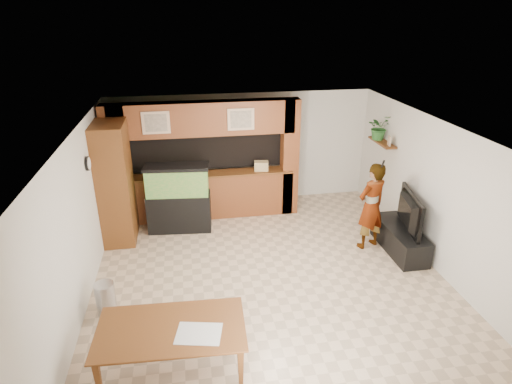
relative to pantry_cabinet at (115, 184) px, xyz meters
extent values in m
plane|color=tan|center=(2.70, -1.78, -1.20)|extent=(6.50, 6.50, 0.00)
plane|color=white|center=(2.70, -1.78, 1.40)|extent=(6.50, 6.50, 0.00)
plane|color=beige|center=(2.70, 1.47, 0.10)|extent=(6.00, 0.00, 6.00)
plane|color=beige|center=(-0.30, -1.78, 0.10)|extent=(0.00, 6.50, 6.50)
plane|color=beige|center=(5.70, -1.78, 0.10)|extent=(0.00, 6.50, 6.50)
cube|color=brown|center=(1.80, 0.67, -0.70)|extent=(3.80, 0.35, 1.00)
cube|color=brown|center=(1.80, 0.67, -0.18)|extent=(3.80, 0.43, 0.04)
cube|color=brown|center=(1.80, 0.67, 1.05)|extent=(3.80, 0.35, 0.70)
cube|color=brown|center=(0.00, 0.67, 0.10)|extent=(0.50, 0.35, 2.60)
cube|color=brown|center=(3.65, 0.67, 0.10)|extent=(0.35, 0.35, 2.60)
cube|color=black|center=(1.80, 1.22, 0.25)|extent=(4.20, 0.45, 0.85)
cube|color=tan|center=(0.85, 0.47, 1.05)|extent=(0.55, 0.03, 0.45)
cube|color=tan|center=(0.85, 0.45, 1.05)|extent=(0.43, 0.01, 0.35)
cube|color=tan|center=(2.55, 0.47, 1.05)|extent=(0.55, 0.03, 0.45)
cube|color=tan|center=(2.55, 0.45, 1.05)|extent=(0.43, 0.01, 0.35)
cylinder|color=black|center=(-0.27, -0.78, 0.70)|extent=(0.04, 0.25, 0.25)
cylinder|color=white|center=(-0.24, -0.78, 0.70)|extent=(0.01, 0.21, 0.21)
cube|color=brown|center=(5.55, 0.17, 0.50)|extent=(0.25, 0.90, 0.04)
cube|color=brown|center=(0.00, 0.00, 0.00)|extent=(0.60, 0.98, 2.39)
cylinder|color=#B2B2B7|center=(0.05, -2.43, -0.92)|extent=(0.30, 0.30, 0.54)
cube|color=black|center=(1.18, 0.17, -0.79)|extent=(1.30, 0.49, 0.81)
cube|color=#358436|center=(1.18, 0.17, -0.10)|extent=(1.24, 0.45, 0.56)
cube|color=black|center=(1.18, 0.17, 0.21)|extent=(1.30, 0.49, 0.06)
cube|color=black|center=(5.35, -1.43, -0.95)|extent=(0.53, 1.46, 0.49)
imported|color=black|center=(5.35, -1.43, -0.36)|extent=(0.41, 1.24, 0.71)
cube|color=tan|center=(5.55, -0.14, 0.62)|extent=(0.06, 0.15, 0.20)
imported|color=#275D25|center=(5.52, 0.33, 0.79)|extent=(0.61, 0.57, 0.54)
imported|color=#987B53|center=(4.81, -1.16, -0.33)|extent=(0.74, 0.62, 1.73)
cylinder|color=black|center=(4.86, -1.32, 0.58)|extent=(0.04, 0.10, 0.16)
imported|color=brown|center=(1.06, -3.73, -0.87)|extent=(1.91, 1.13, 0.65)
cube|color=silver|center=(1.41, -3.86, -0.54)|extent=(0.62, 0.51, 0.01)
cube|color=tan|center=(3.01, 0.67, -0.05)|extent=(0.33, 0.24, 0.20)
camera|label=1|loc=(1.40, -8.05, 3.15)|focal=30.00mm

